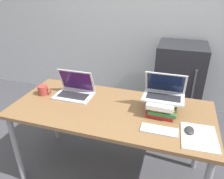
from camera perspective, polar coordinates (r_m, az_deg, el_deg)
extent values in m
cube|color=silver|center=(3.15, 9.00, 19.40)|extent=(8.00, 0.05, 2.70)
cube|color=brown|center=(1.87, -0.34, -5.30)|extent=(1.70, 0.77, 0.03)
cylinder|color=gray|center=(2.22, -23.67, -14.18)|extent=(0.05, 0.05, 0.72)
cylinder|color=gray|center=(2.62, -14.77, -5.78)|extent=(0.05, 0.05, 0.72)
cylinder|color=gray|center=(2.31, 21.83, -11.93)|extent=(0.05, 0.05, 0.72)
cube|color=silver|center=(2.08, -9.96, -1.56)|extent=(0.34, 0.24, 0.02)
cube|color=#232328|center=(2.06, -10.15, -1.51)|extent=(0.28, 0.13, 0.00)
cube|color=silver|center=(2.09, -9.26, 2.34)|extent=(0.34, 0.09, 0.23)
cube|color=#381451|center=(2.08, -9.31, 2.25)|extent=(0.31, 0.08, 0.20)
cube|color=maroon|center=(1.84, 12.73, -5.46)|extent=(0.22, 0.24, 0.03)
cube|color=#33753D|center=(1.84, 13.30, -4.44)|extent=(0.22, 0.27, 0.03)
cube|color=olive|center=(1.82, 13.15, -3.74)|extent=(0.20, 0.24, 0.02)
cube|color=white|center=(1.80, 12.82, -3.07)|extent=(0.22, 0.26, 0.04)
cube|color=silver|center=(1.80, 13.28, -2.02)|extent=(0.33, 0.21, 0.02)
cube|color=#232328|center=(1.79, 13.27, -1.95)|extent=(0.27, 0.11, 0.00)
cube|color=silver|center=(1.81, 13.80, 1.74)|extent=(0.33, 0.09, 0.19)
cube|color=#0F1938|center=(1.81, 13.78, 1.63)|extent=(0.29, 0.08, 0.17)
cube|color=silver|center=(1.64, 12.23, -10.35)|extent=(0.27, 0.10, 0.01)
cube|color=silver|center=(1.63, 12.25, -10.15)|extent=(0.25, 0.08, 0.00)
ellipsoid|color=#2D2D2D|center=(1.67, 19.57, -10.05)|extent=(0.07, 0.10, 0.03)
cube|color=white|center=(1.66, 21.78, -11.45)|extent=(0.25, 0.31, 0.01)
cylinder|color=#9E3833|center=(2.17, -17.60, -0.13)|extent=(0.09, 0.09, 0.09)
torus|color=#9E3833|center=(2.14, -16.29, -0.35)|extent=(0.06, 0.01, 0.06)
cube|color=#232328|center=(3.01, 16.83, 1.66)|extent=(0.59, 0.55, 1.03)
cube|color=#4C4C51|center=(2.74, 20.38, -0.26)|extent=(0.02, 0.02, 0.52)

